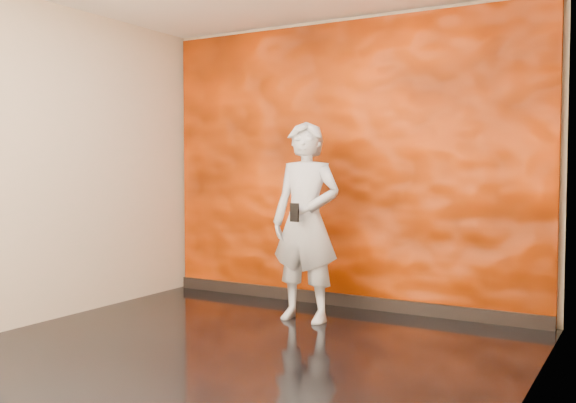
# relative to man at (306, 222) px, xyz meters

# --- Properties ---
(room) EXTENTS (4.02, 4.02, 2.81)m
(room) POSITION_rel_man_xyz_m (0.03, -1.23, 0.52)
(room) COLOR black
(room) RESTS_ON ground
(feature_wall) EXTENTS (3.90, 0.06, 2.75)m
(feature_wall) POSITION_rel_man_xyz_m (0.03, 0.73, 0.50)
(feature_wall) COLOR #FF4600
(feature_wall) RESTS_ON ground
(baseboard) EXTENTS (3.90, 0.04, 0.12)m
(baseboard) POSITION_rel_man_xyz_m (0.03, 0.69, -0.82)
(baseboard) COLOR black
(baseboard) RESTS_ON ground
(man) EXTENTS (0.64, 0.42, 1.75)m
(man) POSITION_rel_man_xyz_m (0.00, 0.00, 0.00)
(man) COLOR #9DA1AC
(man) RESTS_ON ground
(phone) EXTENTS (0.09, 0.03, 0.16)m
(phone) POSITION_rel_man_xyz_m (0.03, -0.25, 0.10)
(phone) COLOR black
(phone) RESTS_ON man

